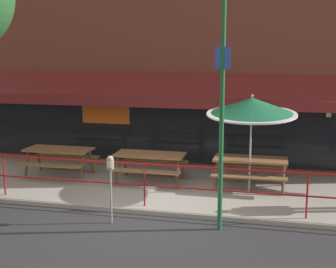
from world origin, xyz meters
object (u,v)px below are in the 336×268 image
object	(u,v)px
patio_umbrella_right	(252,107)
parking_meter_far	(110,169)
picnic_table_left	(59,154)
picnic_table_right	(250,165)
street_sign_pole	(222,110)
picnic_table_centre	(150,160)

from	to	relation	value
patio_umbrella_right	parking_meter_far	size ratio (longest dim) A/B	1.67
picnic_table_left	parking_meter_far	distance (m)	3.75
picnic_table_right	street_sign_pole	distance (m)	3.16
picnic_table_left	street_sign_pole	distance (m)	5.64
street_sign_pole	parking_meter_far	bearing A→B (deg)	-175.97
picnic_table_centre	parking_meter_far	distance (m)	2.78
patio_umbrella_right	street_sign_pole	size ratio (longest dim) A/B	0.51
parking_meter_far	picnic_table_centre	bearing A→B (deg)	88.37
picnic_table_centre	picnic_table_right	distance (m)	2.57
picnic_table_left	picnic_table_centre	distance (m)	2.57
picnic_table_right	patio_umbrella_right	size ratio (longest dim) A/B	0.76
picnic_table_centre	patio_umbrella_right	size ratio (longest dim) A/B	0.76
picnic_table_right	patio_umbrella_right	xyz separation A→B (m)	(0.00, -0.25, 1.47)
picnic_table_right	picnic_table_left	bearing A→B (deg)	-179.78
parking_meter_far	picnic_table_left	bearing A→B (deg)	132.02
picnic_table_left	street_sign_pole	size ratio (longest dim) A/B	0.38
picnic_table_left	parking_meter_far	size ratio (longest dim) A/B	1.27
picnic_table_right	parking_meter_far	distance (m)	3.87
patio_umbrella_right	picnic_table_centre	bearing A→B (deg)	175.32
picnic_table_centre	picnic_table_right	xyz separation A→B (m)	(2.57, 0.04, 0.00)
picnic_table_centre	picnic_table_right	world-z (taller)	same
picnic_table_right	parking_meter_far	size ratio (longest dim) A/B	1.27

